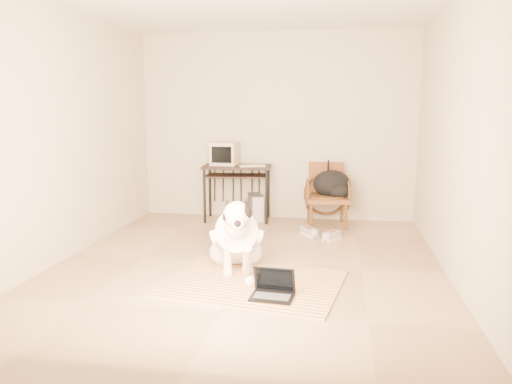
% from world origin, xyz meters
% --- Properties ---
extents(floor, '(4.50, 4.50, 0.00)m').
position_xyz_m(floor, '(0.00, 0.00, 0.00)').
color(floor, '#9B7F5F').
rests_on(floor, ground).
extents(wall_back, '(4.50, 0.00, 4.50)m').
position_xyz_m(wall_back, '(0.00, 2.25, 1.35)').
color(wall_back, '#C1B79E').
rests_on(wall_back, floor).
extents(wall_front, '(4.50, 0.00, 4.50)m').
position_xyz_m(wall_front, '(0.00, -2.25, 1.35)').
color(wall_front, '#C1B79E').
rests_on(wall_front, floor).
extents(wall_left, '(0.00, 4.50, 4.50)m').
position_xyz_m(wall_left, '(-2.00, 0.00, 1.35)').
color(wall_left, '#C1B79E').
rests_on(wall_left, floor).
extents(wall_right, '(0.00, 4.50, 4.50)m').
position_xyz_m(wall_right, '(2.00, 0.00, 1.35)').
color(wall_right, '#C1B79E').
rests_on(wall_right, floor).
extents(rug, '(1.78, 1.47, 0.02)m').
position_xyz_m(rug, '(0.15, -0.64, 0.01)').
color(rug, '#B55B1D').
rests_on(rug, floor).
extents(dog, '(0.59, 1.08, 0.83)m').
position_xyz_m(dog, '(-0.08, -0.27, 0.33)').
color(dog, white).
rests_on(dog, rug).
extents(laptop, '(0.38, 0.29, 0.26)m').
position_xyz_m(laptop, '(0.38, -0.96, 0.08)').
color(laptop, black).
rests_on(laptop, rug).
extents(computer_desk, '(1.01, 0.62, 0.80)m').
position_xyz_m(computer_desk, '(-0.53, 1.94, 0.69)').
color(computer_desk, black).
rests_on(computer_desk, floor).
extents(crt_monitor, '(0.38, 0.37, 0.33)m').
position_xyz_m(crt_monitor, '(-0.71, 1.99, 0.97)').
color(crt_monitor, '#BCB193').
rests_on(crt_monitor, computer_desk).
extents(desk_keyboard, '(0.38, 0.24, 0.02)m').
position_xyz_m(desk_keyboard, '(-0.29, 1.85, 0.82)').
color(desk_keyboard, '#BCB193').
rests_on(desk_keyboard, computer_desk).
extents(pc_tower, '(0.30, 0.44, 0.38)m').
position_xyz_m(pc_tower, '(-0.26, 1.98, 0.19)').
color(pc_tower, '#49494B').
rests_on(pc_tower, floor).
extents(rattan_chair, '(0.63, 0.61, 0.86)m').
position_xyz_m(rattan_chair, '(0.77, 1.86, 0.43)').
color(rattan_chair, brown).
rests_on(rattan_chair, floor).
extents(backpack, '(0.52, 0.45, 0.38)m').
position_xyz_m(backpack, '(0.85, 1.82, 0.57)').
color(backpack, black).
rests_on(backpack, rattan_chair).
extents(sneaker_left, '(0.26, 0.31, 0.10)m').
position_xyz_m(sneaker_left, '(0.56, 1.23, 0.05)').
color(sneaker_left, white).
rests_on(sneaker_left, floor).
extents(sneaker_right, '(0.24, 0.29, 0.10)m').
position_xyz_m(sneaker_right, '(0.85, 1.09, 0.04)').
color(sneaker_right, white).
rests_on(sneaker_right, floor).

